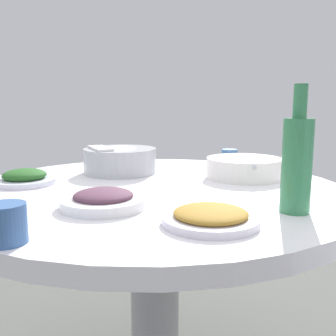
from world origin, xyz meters
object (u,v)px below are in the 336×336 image
(rice_bowl, at_px, (120,160))
(dish_tofu_braise, at_px, (211,217))
(dish_greens, at_px, (25,178))
(green_bottle, at_px, (297,162))
(round_dining_table, at_px, (154,232))
(dish_eggplant, at_px, (103,200))
(soup_bowl, at_px, (244,168))
(tea_cup_near, at_px, (229,158))
(tea_cup_far, at_px, (6,224))

(rice_bowl, height_order, dish_tofu_braise, rice_bowl)
(dish_tofu_braise, bearing_deg, dish_greens, -96.97)
(green_bottle, bearing_deg, round_dining_table, -98.78)
(dish_tofu_braise, height_order, dish_eggplant, dish_eggplant)
(soup_bowl, height_order, green_bottle, green_bottle)
(rice_bowl, relative_size, dish_eggplant, 1.23)
(round_dining_table, height_order, dish_eggplant, dish_eggplant)
(dish_eggplant, xyz_separation_m, green_bottle, (-0.19, 0.41, 0.10))
(tea_cup_near, bearing_deg, dish_eggplant, -3.15)
(dish_tofu_braise, distance_m, dish_eggplant, 0.28)
(tea_cup_near, bearing_deg, rice_bowl, -41.13)
(green_bottle, bearing_deg, dish_tofu_braise, -36.18)
(dish_greens, distance_m, tea_cup_near, 0.77)
(round_dining_table, bearing_deg, dish_greens, -66.49)
(rice_bowl, height_order, soup_bowl, rice_bowl)
(soup_bowl, distance_m, tea_cup_far, 0.83)
(soup_bowl, relative_size, dish_eggplant, 1.20)
(round_dining_table, xyz_separation_m, tea_cup_far, (0.54, 0.02, 0.18))
(dish_greens, bearing_deg, dish_tofu_braise, 83.03)
(soup_bowl, bearing_deg, rice_bowl, -72.00)
(rice_bowl, relative_size, dish_greens, 1.30)
(soup_bowl, distance_m, dish_eggplant, 0.56)
(round_dining_table, bearing_deg, rice_bowl, -120.82)
(soup_bowl, xyz_separation_m, tea_cup_near, (-0.20, -0.13, 0.00))
(dish_tofu_braise, xyz_separation_m, tea_cup_near, (-0.72, -0.24, 0.02))
(rice_bowl, height_order, dish_eggplant, rice_bowl)
(rice_bowl, xyz_separation_m, dish_eggplant, (0.40, 0.25, -0.03))
(dish_tofu_braise, height_order, tea_cup_near, tea_cup_near)
(round_dining_table, relative_size, dish_eggplant, 5.51)
(tea_cup_near, bearing_deg, soup_bowl, 33.47)
(green_bottle, height_order, tea_cup_near, green_bottle)
(dish_tofu_braise, height_order, dish_greens, dish_greens)
(tea_cup_far, bearing_deg, tea_cup_near, 178.07)
(dish_greens, xyz_separation_m, tea_cup_near, (-0.64, 0.44, 0.02))
(dish_eggplant, height_order, dish_greens, dish_greens)
(soup_bowl, relative_size, dish_tofu_braise, 1.23)
(soup_bowl, relative_size, green_bottle, 0.87)
(rice_bowl, bearing_deg, green_bottle, 72.74)
(dish_tofu_braise, distance_m, tea_cup_far, 0.40)
(dish_greens, relative_size, green_bottle, 0.68)
(dish_tofu_braise, relative_size, dish_greens, 1.03)
(round_dining_table, height_order, tea_cup_near, tea_cup_near)
(round_dining_table, xyz_separation_m, dish_greens, (0.16, -0.38, 0.16))
(tea_cup_far, bearing_deg, dish_eggplant, -178.75)
(round_dining_table, relative_size, dish_greens, 5.80)
(rice_bowl, relative_size, soup_bowl, 1.02)
(dish_tofu_braise, bearing_deg, soup_bowl, -168.07)
(dish_eggplant, bearing_deg, green_bottle, 114.86)
(green_bottle, xyz_separation_m, tea_cup_near, (-0.54, -0.37, -0.08))
(round_dining_table, distance_m, soup_bowl, 0.38)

